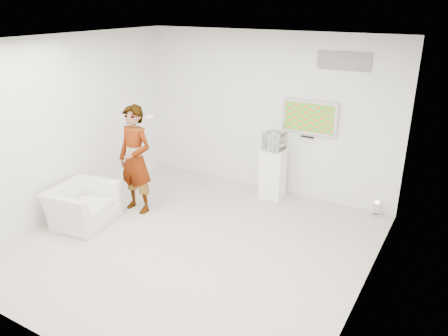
# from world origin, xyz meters

# --- Properties ---
(room) EXTENTS (5.01, 5.01, 3.00)m
(room) POSITION_xyz_m (0.00, 0.00, 1.50)
(room) COLOR #B7B3A7
(room) RESTS_ON ground
(tv) EXTENTS (1.00, 0.08, 0.60)m
(tv) POSITION_xyz_m (0.85, 2.45, 1.55)
(tv) COLOR #B9BABE
(tv) RESTS_ON room
(logo_decal) EXTENTS (0.90, 0.02, 0.30)m
(logo_decal) POSITION_xyz_m (1.35, 2.49, 2.55)
(logo_decal) COLOR slate
(logo_decal) RESTS_ON room
(person) EXTENTS (0.71, 0.49, 1.88)m
(person) POSITION_xyz_m (-1.50, 0.47, 0.94)
(person) COLOR silver
(person) RESTS_ON room
(armchair) EXTENTS (1.01, 1.12, 0.66)m
(armchair) POSITION_xyz_m (-1.95, -0.39, 0.33)
(armchair) COLOR silver
(armchair) RESTS_ON room
(pedestal) EXTENTS (0.48, 0.48, 0.93)m
(pedestal) POSITION_xyz_m (0.31, 2.18, 0.47)
(pedestal) COLOR white
(pedestal) RESTS_ON room
(floor_uplight) EXTENTS (0.21, 0.21, 0.28)m
(floor_uplight) POSITION_xyz_m (2.20, 2.34, 0.14)
(floor_uplight) COLOR white
(floor_uplight) RESTS_ON room
(vitrine) EXTENTS (0.38, 0.38, 0.33)m
(vitrine) POSITION_xyz_m (0.31, 2.18, 1.09)
(vitrine) COLOR white
(vitrine) RESTS_ON pedestal
(console) EXTENTS (0.13, 0.18, 0.24)m
(console) POSITION_xyz_m (0.31, 2.18, 1.05)
(console) COLOR white
(console) RESTS_ON pedestal
(wii_remote) EXTENTS (0.07, 0.14, 0.04)m
(wii_remote) POSITION_xyz_m (-1.24, 0.60, 1.70)
(wii_remote) COLOR white
(wii_remote) RESTS_ON person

